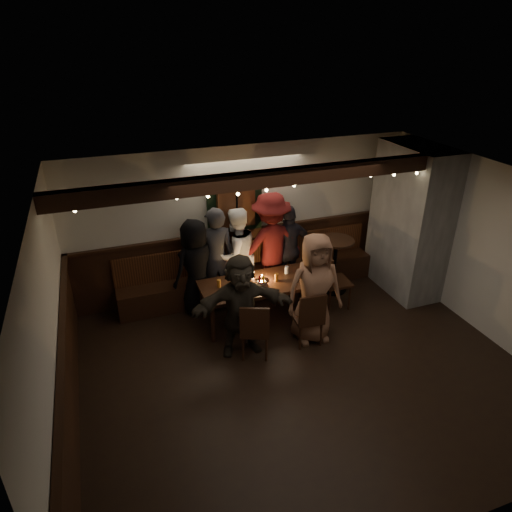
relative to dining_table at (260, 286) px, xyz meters
name	(u,v)px	position (x,y,z in m)	size (l,w,h in m)	color
room	(329,248)	(1.19, 0.02, 0.45)	(6.02, 5.01, 2.62)	black
dining_table	(260,286)	(0.00, 0.00, 0.00)	(1.90, 0.81, 0.82)	black
chair_near_left	(255,328)	(-0.41, -0.89, -0.11)	(0.53, 0.53, 0.90)	black
chair_near_right	(310,316)	(0.44, -0.88, -0.11)	(0.44, 0.44, 0.90)	black
chair_end	(331,277)	(1.23, -0.06, -0.06)	(0.47, 0.47, 1.00)	black
high_top	(335,258)	(1.57, 0.43, 0.01)	(0.62, 0.62, 0.99)	black
person_a	(196,267)	(-0.88, 0.63, 0.19)	(0.79, 0.51, 1.61)	black
person_b	(216,258)	(-0.53, 0.69, 0.26)	(0.64, 0.42, 1.76)	#2A2B30
person_c	(236,255)	(-0.16, 0.76, 0.21)	(0.81, 0.63, 1.67)	white
person_d	(271,245)	(0.46, 0.73, 0.31)	(1.21, 0.69, 1.87)	#541213
person_e	(288,249)	(0.79, 0.72, 0.18)	(0.94, 0.39, 1.61)	#22202A
person_f	(241,305)	(-0.54, -0.66, 0.16)	(1.44, 0.46, 1.55)	#2E271F
person_g	(314,289)	(0.57, -0.73, 0.24)	(0.84, 0.55, 1.72)	#906147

